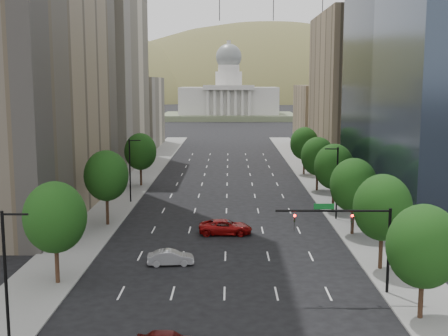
{
  "coord_description": "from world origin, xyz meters",
  "views": [
    {
      "loc": [
        0.39,
        -14.16,
        16.78
      ],
      "look_at": [
        -0.18,
        44.6,
        8.0
      ],
      "focal_mm": 46.18,
      "sensor_mm": 36.0,
      "label": 1
    }
  ],
  "objects_px": {
    "car_silver": "(171,257)",
    "car_red_far": "(225,227)",
    "traffic_signal": "(358,231)",
    "capitol": "(229,100)"
  },
  "relations": [
    {
      "from": "car_silver",
      "to": "car_red_far",
      "type": "bearing_deg",
      "value": -30.19
    },
    {
      "from": "car_silver",
      "to": "car_red_far",
      "type": "height_order",
      "value": "car_red_far"
    },
    {
      "from": "traffic_signal",
      "to": "car_silver",
      "type": "bearing_deg",
      "value": 155.09
    },
    {
      "from": "traffic_signal",
      "to": "car_red_far",
      "type": "relative_size",
      "value": 1.54
    },
    {
      "from": "car_silver",
      "to": "car_red_far",
      "type": "distance_m",
      "value": 12.05
    },
    {
      "from": "capitol",
      "to": "car_red_far",
      "type": "bearing_deg",
      "value": -90.02
    },
    {
      "from": "traffic_signal",
      "to": "car_silver",
      "type": "distance_m",
      "value": 17.75
    },
    {
      "from": "traffic_signal",
      "to": "car_silver",
      "type": "relative_size",
      "value": 2.12
    },
    {
      "from": "traffic_signal",
      "to": "car_silver",
      "type": "xyz_separation_m",
      "value": [
        -15.58,
        7.23,
        -4.46
      ]
    },
    {
      "from": "capitol",
      "to": "car_silver",
      "type": "distance_m",
      "value": 212.68
    }
  ]
}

